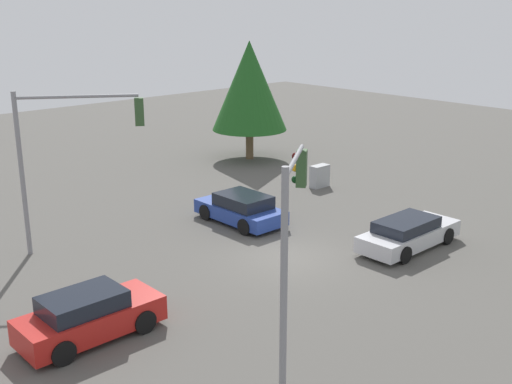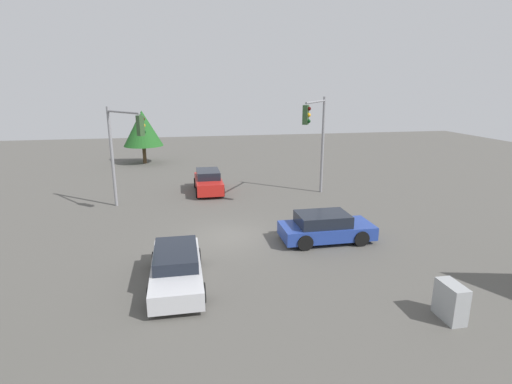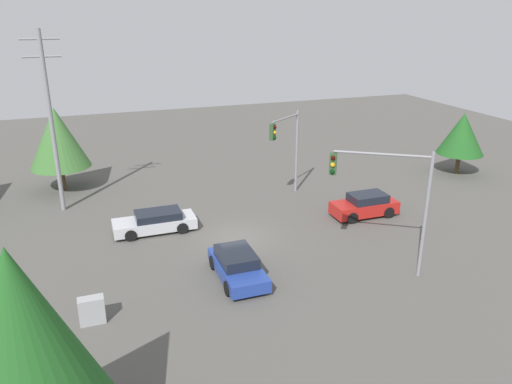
# 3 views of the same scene
# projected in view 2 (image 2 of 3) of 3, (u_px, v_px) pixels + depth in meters

# --- Properties ---
(ground_plane) EXTENTS (80.00, 80.00, 0.00)m
(ground_plane) POSITION_uv_depth(u_px,v_px,m) (230.00, 237.00, 19.12)
(ground_plane) COLOR #54514C
(sedan_red) EXTENTS (4.19, 1.84, 1.46)m
(sedan_red) POSITION_uv_depth(u_px,v_px,m) (208.00, 182.00, 27.07)
(sedan_red) COLOR red
(sedan_red) RESTS_ON ground_plane
(sedan_blue) EXTENTS (2.03, 4.25, 1.34)m
(sedan_blue) POSITION_uv_depth(u_px,v_px,m) (325.00, 227.00, 18.46)
(sedan_blue) COLOR #233D93
(sedan_blue) RESTS_ON ground_plane
(sedan_silver) EXTENTS (4.78, 1.88, 1.25)m
(sedan_silver) POSITION_uv_depth(u_px,v_px,m) (176.00, 267.00, 14.48)
(sedan_silver) COLOR silver
(sedan_silver) RESTS_ON ground_plane
(traffic_signal_main) EXTENTS (2.94, 2.30, 5.87)m
(traffic_signal_main) POSITION_uv_depth(u_px,v_px,m) (123.00, 141.00, 22.17)
(traffic_signal_main) COLOR gray
(traffic_signal_main) RESTS_ON ground_plane
(traffic_signal_cross) EXTENTS (4.06, 2.74, 6.33)m
(traffic_signal_cross) POSITION_uv_depth(u_px,v_px,m) (317.00, 130.00, 24.42)
(traffic_signal_cross) COLOR gray
(traffic_signal_cross) RESTS_ON ground_plane
(electrical_cabinet) EXTENTS (1.06, 0.53, 1.18)m
(electrical_cabinet) POSITION_uv_depth(u_px,v_px,m) (451.00, 302.00, 12.23)
(electrical_cabinet) COLOR #9EA0A3
(electrical_cabinet) RESTS_ON ground_plane
(tree_far) EXTENTS (3.58, 3.58, 4.85)m
(tree_far) POSITION_uv_depth(u_px,v_px,m) (143.00, 128.00, 36.46)
(tree_far) COLOR #4C3823
(tree_far) RESTS_ON ground_plane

